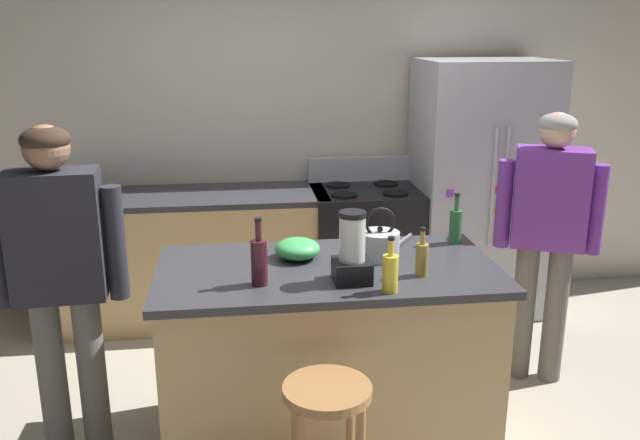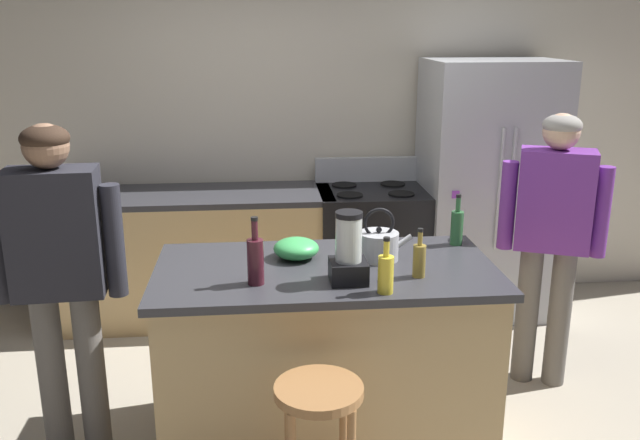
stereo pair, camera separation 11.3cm
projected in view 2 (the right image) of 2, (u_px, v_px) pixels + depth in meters
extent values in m
plane|color=#B2A893|center=(325.00, 432.00, 3.52)|extent=(14.00, 14.00, 0.00)
cube|color=beige|center=(299.00, 123.00, 5.00)|extent=(8.00, 0.10, 2.70)
cube|color=tan|center=(326.00, 356.00, 3.40)|extent=(1.60, 0.80, 0.89)
cube|color=#333338|center=(326.00, 271.00, 3.27)|extent=(1.66, 0.86, 0.04)
cube|color=tan|center=(193.00, 259.00, 4.81)|extent=(2.00, 0.64, 0.89)
cube|color=#333338|center=(189.00, 196.00, 4.68)|extent=(2.00, 0.64, 0.04)
cube|color=#B7BABF|center=(486.00, 190.00, 4.82)|extent=(0.90, 0.70, 1.83)
cylinder|color=#B7BABF|center=(500.00, 190.00, 4.43)|extent=(0.02, 0.02, 0.82)
cylinder|color=#B7BABF|center=(511.00, 190.00, 4.44)|extent=(0.02, 0.02, 0.82)
cube|color=purple|center=(456.00, 195.00, 4.43)|extent=(0.05, 0.01, 0.05)
cube|color=red|center=(504.00, 191.00, 4.46)|extent=(0.05, 0.01, 0.05)
cube|color=orange|center=(525.00, 217.00, 4.52)|extent=(0.05, 0.01, 0.05)
cube|color=orange|center=(501.00, 212.00, 4.50)|extent=(0.05, 0.01, 0.05)
cube|color=black|center=(371.00, 252.00, 4.89)|extent=(0.76, 0.64, 0.93)
cube|color=black|center=(378.00, 274.00, 4.59)|extent=(0.60, 0.01, 0.24)
cube|color=#B7BABF|center=(366.00, 169.00, 5.01)|extent=(0.76, 0.06, 0.18)
cylinder|color=black|center=(350.00, 195.00, 4.60)|extent=(0.18, 0.18, 0.01)
cylinder|color=black|center=(401.00, 194.00, 4.63)|extent=(0.18, 0.18, 0.01)
cylinder|color=black|center=(344.00, 185.00, 4.88)|extent=(0.18, 0.18, 0.01)
cylinder|color=black|center=(393.00, 184.00, 4.92)|extent=(0.18, 0.18, 0.01)
cylinder|color=#66605B|center=(53.00, 379.00, 3.20)|extent=(0.14, 0.14, 0.87)
cylinder|color=#66605B|center=(92.00, 376.00, 3.23)|extent=(0.14, 0.14, 0.87)
cube|color=#26262D|center=(56.00, 233.00, 3.01)|extent=(0.41, 0.24, 0.59)
cylinder|color=#26262D|center=(114.00, 241.00, 3.06)|extent=(0.10, 0.10, 0.53)
sphere|color=#8C664C|center=(46.00, 146.00, 2.90)|extent=(0.21, 0.21, 0.20)
ellipsoid|color=#332319|center=(45.00, 138.00, 2.89)|extent=(0.22, 0.22, 0.12)
cylinder|color=#66605B|center=(559.00, 318.00, 3.90)|extent=(0.17, 0.17, 0.84)
cylinder|color=#66605B|center=(527.00, 314.00, 3.95)|extent=(0.17, 0.17, 0.84)
cube|color=#723399|center=(555.00, 200.00, 3.73)|extent=(0.45, 0.35, 0.57)
cylinder|color=#723399|center=(602.00, 212.00, 3.67)|extent=(0.12, 0.12, 0.51)
cylinder|color=#723399|center=(507.00, 205.00, 3.81)|extent=(0.12, 0.12, 0.51)
sphere|color=#D8AD8C|center=(562.00, 132.00, 3.62)|extent=(0.26, 0.26, 0.20)
ellipsoid|color=gray|center=(562.00, 125.00, 3.61)|extent=(0.27, 0.27, 0.12)
cylinder|color=#9E6B3D|center=(319.00, 391.00, 2.67)|extent=(0.36, 0.36, 0.04)
cube|color=black|center=(348.00, 271.00, 3.07)|extent=(0.17, 0.17, 0.10)
cylinder|color=silver|center=(349.00, 239.00, 3.02)|extent=(0.12, 0.12, 0.21)
cylinder|color=black|center=(349.00, 215.00, 2.99)|extent=(0.12, 0.12, 0.02)
cylinder|color=#2D6638|center=(457.00, 228.00, 3.57)|extent=(0.07, 0.07, 0.18)
cylinder|color=#2D6638|center=(458.00, 205.00, 3.53)|extent=(0.03, 0.03, 0.08)
cylinder|color=black|center=(459.00, 196.00, 3.52)|extent=(0.03, 0.03, 0.02)
cylinder|color=olive|center=(419.00, 261.00, 3.11)|extent=(0.06, 0.06, 0.15)
cylinder|color=olive|center=(420.00, 239.00, 3.08)|extent=(0.02, 0.02, 0.07)
cylinder|color=black|center=(421.00, 230.00, 3.07)|extent=(0.03, 0.03, 0.02)
cylinder|color=#471923|center=(256.00, 262.00, 3.02)|extent=(0.08, 0.08, 0.21)
cylinder|color=#471923|center=(255.00, 230.00, 2.98)|extent=(0.03, 0.03, 0.09)
cylinder|color=black|center=(254.00, 219.00, 2.96)|extent=(0.03, 0.03, 0.02)
cylinder|color=yellow|center=(386.00, 275.00, 2.93)|extent=(0.07, 0.07, 0.17)
cylinder|color=yellow|center=(386.00, 249.00, 2.89)|extent=(0.03, 0.03, 0.07)
cylinder|color=black|center=(387.00, 239.00, 2.88)|extent=(0.03, 0.03, 0.02)
ellipsoid|color=#3FB259|center=(296.00, 248.00, 3.37)|extent=(0.23, 0.23, 0.10)
cylinder|color=#B7BABF|center=(379.00, 246.00, 3.35)|extent=(0.20, 0.20, 0.14)
sphere|color=black|center=(379.00, 230.00, 3.32)|extent=(0.03, 0.03, 0.03)
cylinder|color=#B7BABF|center=(404.00, 241.00, 3.35)|extent=(0.09, 0.03, 0.08)
torus|color=black|center=(379.00, 223.00, 3.31)|extent=(0.16, 0.02, 0.16)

